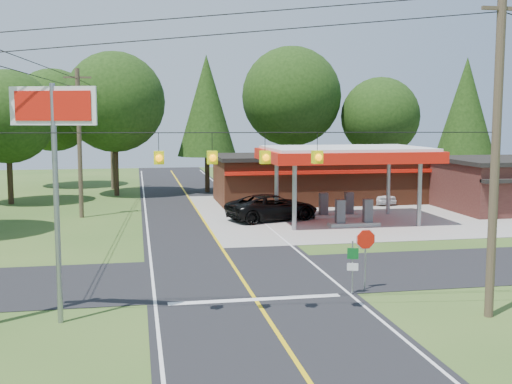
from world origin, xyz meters
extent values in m
plane|color=#2F521C|center=(0.00, 0.00, 0.00)|extent=(120.00, 120.00, 0.00)
cube|color=black|center=(0.00, 0.00, 0.01)|extent=(8.00, 120.00, 0.02)
cube|color=black|center=(0.00, 0.00, 0.01)|extent=(70.00, 7.00, 0.02)
cube|color=yellow|center=(0.00, 0.00, 0.03)|extent=(0.15, 110.00, 0.00)
cylinder|color=gray|center=(5.00, 10.50, 2.10)|extent=(0.28, 0.28, 4.20)
cylinder|color=gray|center=(5.00, 15.50, 2.10)|extent=(0.28, 0.28, 4.20)
cylinder|color=gray|center=(13.00, 10.50, 2.10)|extent=(0.28, 0.28, 4.20)
cylinder|color=gray|center=(13.00, 15.50, 2.10)|extent=(0.28, 0.28, 4.20)
cube|color=red|center=(9.00, 13.00, 4.35)|extent=(10.60, 7.40, 0.70)
cube|color=white|center=(9.00, 13.00, 4.75)|extent=(10.00, 7.00, 0.25)
cube|color=#9E9B93|center=(9.00, 11.20, 0.13)|extent=(3.20, 0.90, 0.22)
cube|color=#3F3F44|center=(8.10, 11.20, 0.95)|extent=(0.55, 0.45, 1.50)
cube|color=#3F3F44|center=(9.90, 11.20, 0.95)|extent=(0.55, 0.45, 1.50)
cube|color=#9E9B93|center=(9.00, 14.80, 0.13)|extent=(3.20, 0.90, 0.22)
cube|color=#3F3F44|center=(8.10, 14.80, 0.95)|extent=(0.55, 0.45, 1.50)
cube|color=#3F3F44|center=(9.90, 14.80, 0.95)|extent=(0.55, 0.45, 1.50)
cube|color=brown|center=(10.00, 23.00, 1.75)|extent=(16.00, 7.00, 3.50)
cube|color=black|center=(10.00, 23.00, 3.65)|extent=(16.40, 7.40, 0.30)
cube|color=red|center=(10.00, 19.40, 2.70)|extent=(16.00, 0.50, 0.25)
cylinder|color=#473828|center=(7.50, -7.00, 5.75)|extent=(0.30, 0.30, 11.50)
cube|color=#473828|center=(7.50, -7.00, 10.30)|extent=(1.40, 0.12, 0.12)
cylinder|color=#473828|center=(-8.00, 18.00, 5.00)|extent=(0.30, 0.30, 10.00)
cube|color=#473828|center=(-8.00, 18.00, 9.40)|extent=(1.80, 0.12, 0.12)
cube|color=#473828|center=(-8.00, 18.00, 8.80)|extent=(1.40, 0.12, 0.12)
cylinder|color=#473828|center=(-6.50, 35.00, 4.75)|extent=(0.30, 0.30, 9.50)
cube|color=#E4EB0C|center=(-3.55, -5.70, 5.50)|extent=(0.32, 0.32, 0.42)
cube|color=#E4EB0C|center=(-1.85, -5.90, 5.50)|extent=(0.32, 0.32, 0.42)
cube|color=#E4EB0C|center=(-0.15, -6.10, 5.50)|extent=(0.32, 0.32, 0.42)
cube|color=#E4EB0C|center=(1.55, -6.30, 5.50)|extent=(0.32, 0.32, 0.42)
cylinder|color=#332316|center=(-14.00, 26.00, 1.98)|extent=(0.44, 0.44, 3.96)
sphere|color=black|center=(-14.00, 26.00, 6.82)|extent=(7.26, 7.26, 7.26)
cylinder|color=#332316|center=(-6.00, 30.00, 2.34)|extent=(0.44, 0.44, 4.68)
sphere|color=black|center=(-6.00, 30.00, 8.06)|extent=(8.58, 8.58, 8.58)
cylinder|color=#332316|center=(2.00, 31.00, 2.16)|extent=(0.44, 0.44, 4.32)
cone|color=black|center=(2.00, 31.00, 7.80)|extent=(5.28, 5.28, 9.00)
cylinder|color=#332316|center=(10.00, 32.00, 2.52)|extent=(0.44, 0.44, 5.04)
sphere|color=black|center=(10.00, 32.00, 8.68)|extent=(9.24, 9.24, 9.24)
cylinder|color=#332316|center=(18.00, 30.00, 1.98)|extent=(0.44, 0.44, 3.96)
sphere|color=black|center=(18.00, 30.00, 6.82)|extent=(7.26, 7.26, 7.26)
cylinder|color=#332316|center=(26.00, 29.00, 2.16)|extent=(0.44, 0.44, 4.32)
cone|color=black|center=(26.00, 29.00, 7.80)|extent=(5.28, 5.28, 9.00)
cylinder|color=#332316|center=(-12.00, 38.00, 2.16)|extent=(0.44, 0.44, 4.32)
sphere|color=black|center=(-12.00, 38.00, 7.44)|extent=(7.92, 7.92, 7.92)
imported|color=black|center=(4.50, 14.50, 0.85)|extent=(7.65, 7.65, 1.71)
imported|color=white|center=(14.35, 21.00, 0.68)|extent=(4.34, 4.34, 1.37)
cylinder|color=gray|center=(-6.85, -4.97, 3.94)|extent=(0.18, 0.18, 7.87)
cube|color=white|center=(-6.85, -4.97, 7.16)|extent=(2.79, 1.03, 1.24)
cube|color=red|center=(-6.85, -5.02, 7.16)|extent=(2.45, 0.89, 0.95)
cylinder|color=gray|center=(4.50, -3.00, 1.17)|extent=(0.07, 0.07, 2.34)
cylinder|color=gray|center=(3.80, -3.50, 1.05)|extent=(0.06, 0.06, 2.09)
cube|color=#0C591E|center=(3.80, -3.54, 1.61)|extent=(0.42, 0.16, 0.43)
cube|color=white|center=(3.80, -3.54, 1.09)|extent=(0.42, 0.16, 0.29)
camera|label=1|loc=(-4.26, -26.49, 6.81)|focal=45.00mm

